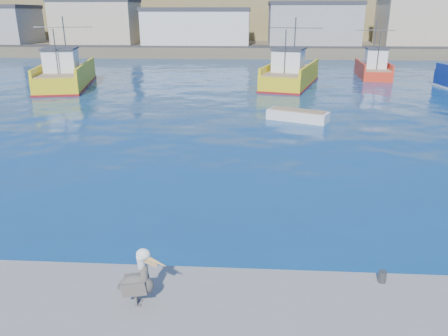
# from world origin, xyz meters

# --- Properties ---
(ground) EXTENTS (260.00, 260.00, 0.00)m
(ground) POSITION_xyz_m (0.00, 0.00, 0.00)
(ground) COLOR navy
(ground) RESTS_ON ground
(dock_bollards) EXTENTS (36.20, 0.20, 0.30)m
(dock_bollards) POSITION_xyz_m (0.60, -3.40, 0.65)
(dock_bollards) COLOR #4C4C4C
(dock_bollards) RESTS_ON dock
(far_shore) EXTENTS (200.00, 81.00, 24.00)m
(far_shore) POSITION_xyz_m (0.00, 109.20, 8.98)
(far_shore) COLOR brown
(far_shore) RESTS_ON ground
(trawler_yellow_a) EXTENTS (6.51, 12.71, 6.62)m
(trawler_yellow_a) POSITION_xyz_m (-18.50, 29.22, 1.09)
(trawler_yellow_a) COLOR gold
(trawler_yellow_a) RESTS_ON ground
(trawler_yellow_b) EXTENTS (6.89, 12.04, 6.53)m
(trawler_yellow_b) POSITION_xyz_m (3.47, 31.25, 1.05)
(trawler_yellow_b) COLOR gold
(trawler_yellow_b) RESTS_ON ground
(boat_orange) EXTENTS (4.17, 8.20, 6.04)m
(boat_orange) POSITION_xyz_m (13.16, 37.52, 1.01)
(boat_orange) COLOR red
(boat_orange) RESTS_ON ground
(skiff_mid) EXTENTS (4.25, 2.98, 0.88)m
(skiff_mid) POSITION_xyz_m (2.79, 16.12, 0.28)
(skiff_mid) COLOR silver
(skiff_mid) RESTS_ON ground
(pelican) EXTENTS (1.16, 0.51, 1.44)m
(pelican) POSITION_xyz_m (-2.84, -4.62, 1.11)
(pelican) COLOR #595451
(pelican) RESTS_ON dock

